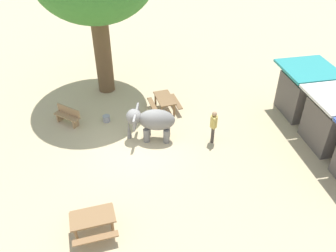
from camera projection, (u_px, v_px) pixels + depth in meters
ground_plane at (136, 147)px, 15.86m from camera, size 60.00×60.00×0.00m
elephant at (151, 121)px, 15.80m from camera, size 1.60×2.27×1.56m
person_handler at (214, 124)px, 15.66m from camera, size 0.49×0.32×1.62m
wooden_bench at (68, 115)px, 17.09m from camera, size 1.24×1.31×0.88m
picnic_table_near at (165, 101)px, 17.92m from camera, size 1.64×1.62×0.78m
picnic_table_far at (93, 221)px, 11.81m from camera, size 1.60×1.62×0.78m
market_stall_teal at (303, 93)px, 17.48m from camera, size 2.50×2.50×2.52m
market_stall_white at (333, 123)px, 15.42m from camera, size 2.50×2.50×2.52m
feed_bucket at (107, 119)px, 17.39m from camera, size 0.36×0.36×0.32m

